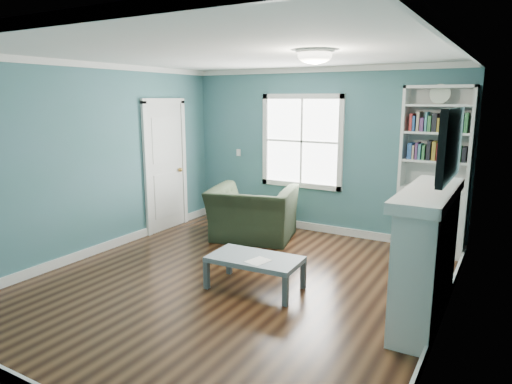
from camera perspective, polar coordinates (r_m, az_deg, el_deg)
The scene contains 13 objects.
floor at distance 5.47m, azimuth -2.66°, elevation -11.31°, with size 5.00×5.00×0.00m, color black.
room_walls at distance 5.06m, azimuth -2.83°, elevation 5.40°, with size 5.00×5.00×5.00m.
trim at distance 5.11m, azimuth -2.79°, elevation 1.56°, with size 4.50×5.00×2.60m.
window at distance 7.40m, azimuth 5.73°, elevation 6.31°, with size 1.40×0.06×1.50m.
bookshelf at distance 6.71m, azimuth 21.27°, elevation 0.48°, with size 0.90×0.35×2.31m.
fireplace at distance 4.72m, azimuth 20.67°, elevation -7.60°, with size 0.44×1.58×1.30m.
tv at distance 4.48m, azimuth 23.19°, elevation 5.51°, with size 0.06×1.10×0.65m, color black.
door at distance 7.57m, azimuth -11.23°, elevation 3.39°, with size 0.12×0.98×2.17m.
ceiling_fixture at distance 4.72m, azimuth 7.37°, elevation 16.63°, with size 0.38×0.38×0.15m.
light_switch at distance 7.99m, azimuth -2.19°, elevation 4.95°, with size 0.08×0.01×0.12m, color white.
recliner at distance 6.95m, azimuth -0.43°, elevation -1.60°, with size 1.23×0.80×1.08m, color black.
coffee_table at distance 5.21m, azimuth -0.13°, elevation -8.62°, with size 1.06×0.61×0.38m.
paper_sheet at distance 5.06m, azimuth 0.29°, elevation -8.62°, with size 0.20×0.25×0.00m, color white.
Camera 1 is at (2.73, -4.23, 2.13)m, focal length 32.00 mm.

